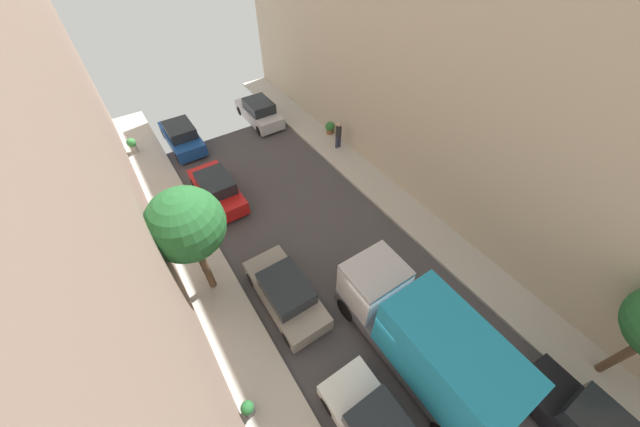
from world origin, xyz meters
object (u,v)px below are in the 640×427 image
(parked_car_left_3, at_px, (217,189))
(delivery_truck, at_px, (425,340))
(pedestrian, at_px, (339,134))
(potted_plant_2, at_px, (330,127))
(potted_plant_3, at_px, (132,144))
(parked_car_left_2, at_px, (286,293))
(potted_plant_0, at_px, (248,409))
(parked_car_right_2, at_px, (259,112))
(street_tree_0, at_px, (186,225))
(parked_car_left_4, at_px, (182,136))

(parked_car_left_3, height_order, delivery_truck, delivery_truck)
(delivery_truck, distance_m, pedestrian, 13.25)
(potted_plant_2, bearing_deg, potted_plant_3, 155.82)
(pedestrian, relative_size, potted_plant_2, 2.10)
(potted_plant_3, bearing_deg, parked_car_left_2, -78.80)
(parked_car_left_2, xyz_separation_m, potted_plant_0, (-3.01, -2.84, -0.16))
(parked_car_right_2, height_order, street_tree_0, street_tree_0)
(parked_car_left_4, xyz_separation_m, potted_plant_0, (-3.01, -16.10, -0.16))
(delivery_truck, xyz_separation_m, potted_plant_0, (-5.71, 1.77, -1.22))
(parked_car_left_4, bearing_deg, delivery_truck, -81.41)
(parked_car_left_2, height_order, parked_car_right_2, same)
(parked_car_right_2, bearing_deg, parked_car_left_3, -132.49)
(parked_car_right_2, xyz_separation_m, pedestrian, (2.62, -5.73, 0.35))
(potted_plant_3, bearing_deg, street_tree_0, -87.37)
(street_tree_0, height_order, potted_plant_0, street_tree_0)
(potted_plant_2, bearing_deg, street_tree_0, -147.94)
(parked_car_left_2, relative_size, parked_car_left_4, 1.00)
(pedestrian, height_order, street_tree_0, street_tree_0)
(delivery_truck, bearing_deg, street_tree_0, 125.45)
(parked_car_left_2, relative_size, parked_car_right_2, 1.00)
(delivery_truck, distance_m, potted_plant_3, 19.57)
(delivery_truck, xyz_separation_m, potted_plant_3, (-5.50, 18.75, -1.10))
(parked_car_right_2, bearing_deg, potted_plant_2, -53.55)
(delivery_truck, distance_m, potted_plant_0, 6.10)
(pedestrian, bearing_deg, delivery_truck, -113.71)
(parked_car_left_4, distance_m, delivery_truck, 18.10)
(street_tree_0, relative_size, potted_plant_2, 6.41)
(potted_plant_3, bearing_deg, delivery_truck, -73.65)
(potted_plant_3, bearing_deg, parked_car_right_2, -6.30)
(parked_car_left_2, distance_m, street_tree_0, 4.65)
(parked_car_left_2, distance_m, delivery_truck, 5.44)
(pedestrian, xyz_separation_m, potted_plant_3, (-10.82, 6.63, -0.39))
(delivery_truck, bearing_deg, potted_plant_2, 67.14)
(parked_car_left_4, distance_m, parked_car_right_2, 5.40)
(parked_car_right_2, relative_size, street_tree_0, 0.80)
(parked_car_right_2, xyz_separation_m, street_tree_0, (-7.66, -10.88, 3.30))
(parked_car_left_3, relative_size, parked_car_right_2, 1.00)
(parked_car_left_4, xyz_separation_m, delivery_truck, (2.70, -17.87, 1.07))
(parked_car_left_2, bearing_deg, parked_car_right_2, 67.81)
(potted_plant_2, distance_m, potted_plant_3, 12.35)
(parked_car_left_4, bearing_deg, street_tree_0, -101.71)
(parked_car_left_3, height_order, parked_car_left_4, same)
(delivery_truck, relative_size, potted_plant_2, 8.06)
(potted_plant_2, xyz_separation_m, potted_plant_3, (-11.27, 5.06, 0.09))
(parked_car_left_3, bearing_deg, parked_car_left_2, -90.00)
(parked_car_left_4, distance_m, street_tree_0, 11.61)
(street_tree_0, bearing_deg, parked_car_left_4, 78.29)
(pedestrian, bearing_deg, parked_car_left_3, -178.79)
(potted_plant_3, bearing_deg, pedestrian, -31.50)
(parked_car_left_3, relative_size, pedestrian, 2.44)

